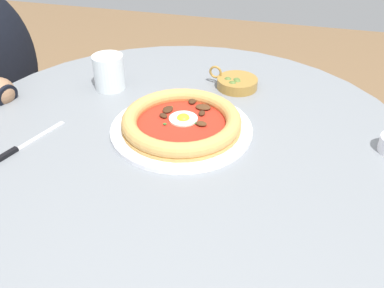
% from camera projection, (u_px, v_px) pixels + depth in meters
% --- Properties ---
extents(dining_table, '(1.01, 1.01, 0.74)m').
position_uv_depth(dining_table, '(180.00, 189.00, 0.96)').
color(dining_table, gray).
rests_on(dining_table, ground).
extents(pizza_on_plate, '(0.30, 0.30, 0.04)m').
position_uv_depth(pizza_on_plate, '(180.00, 123.00, 0.89)').
color(pizza_on_plate, white).
rests_on(pizza_on_plate, dining_table).
extents(water_glass, '(0.08, 0.08, 0.09)m').
position_uv_depth(water_glass, '(109.00, 74.00, 1.04)').
color(water_glass, silver).
rests_on(water_glass, dining_table).
extents(steak_knife, '(0.07, 0.20, 0.01)m').
position_uv_depth(steak_knife, '(12.00, 152.00, 0.83)').
color(steak_knife, silver).
rests_on(steak_knife, dining_table).
extents(olive_pan, '(0.13, 0.10, 0.05)m').
position_uv_depth(olive_pan, '(236.00, 83.00, 1.06)').
color(olive_pan, olive).
rests_on(olive_pan, dining_table).
extents(diner_person, '(0.48, 0.47, 1.12)m').
position_uv_depth(diner_person, '(0.00, 123.00, 1.38)').
color(diner_person, '#282833').
rests_on(diner_person, ground).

